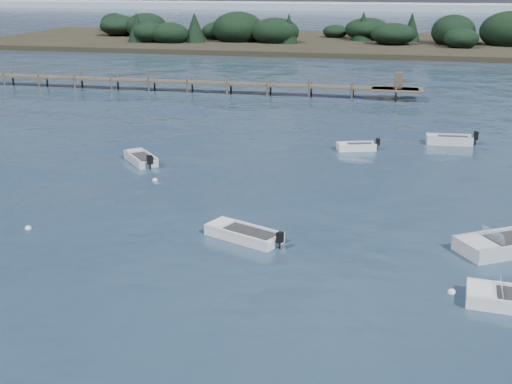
% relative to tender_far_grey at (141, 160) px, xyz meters
% --- Properties ---
extents(ground, '(400.00, 400.00, 0.00)m').
position_rel_tender_far_grey_xyz_m(ground, '(12.12, 38.78, -0.16)').
color(ground, '#182838').
rests_on(ground, ground).
extents(tender_far_grey, '(3.05, 3.22, 1.14)m').
position_rel_tender_far_grey_xyz_m(tender_far_grey, '(0.00, 0.00, 0.00)').
color(tender_far_grey, '#ACB2B4').
rests_on(tender_far_grey, ground).
extents(tender_far_white, '(3.03, 1.80, 1.02)m').
position_rel_tender_far_grey_xyz_m(tender_far_white, '(13.54, 6.26, -0.02)').
color(tender_far_white, silver).
rests_on(tender_far_white, ground).
extents(dinghy_mid_grey, '(3.96, 2.72, 1.00)m').
position_rel_tender_far_grey_xyz_m(dinghy_mid_grey, '(9.56, -11.05, -0.02)').
color(dinghy_mid_grey, silver).
rests_on(dinghy_mid_grey, ground).
extents(tender_far_grey_b, '(3.64, 1.48, 1.24)m').
position_rel_tender_far_grey_xyz_m(tender_far_grey_b, '(20.01, 9.47, 0.02)').
color(tender_far_grey_b, '#ACB2B4').
rests_on(tender_far_grey_b, ground).
extents(dinghy_mid_white_b, '(5.31, 4.29, 1.36)m').
position_rel_tender_far_grey_xyz_m(dinghy_mid_white_b, '(21.52, -9.71, 0.02)').
color(dinghy_mid_white_b, '#ACB2B4').
rests_on(dinghy_mid_white_b, ground).
extents(buoy_b, '(0.32, 0.32, 0.32)m').
position_rel_tender_far_grey_xyz_m(buoy_b, '(18.63, -14.58, -0.16)').
color(buoy_b, silver).
rests_on(buoy_b, ground).
extents(buoy_c, '(0.32, 0.32, 0.32)m').
position_rel_tender_far_grey_xyz_m(buoy_c, '(-0.88, -12.11, -0.16)').
color(buoy_c, silver).
rests_on(buoy_c, ground).
extents(buoy_e, '(0.32, 0.32, 0.32)m').
position_rel_tender_far_grey_xyz_m(buoy_e, '(14.57, 6.71, -0.16)').
color(buoy_e, silver).
rests_on(buoy_e, ground).
extents(buoy_extra_a, '(0.32, 0.32, 0.32)m').
position_rel_tender_far_grey_xyz_m(buoy_extra_a, '(2.33, -3.53, -0.16)').
color(buoy_extra_a, silver).
rests_on(buoy_extra_a, ground).
extents(jetty, '(64.50, 3.20, 3.40)m').
position_rel_tender_far_grey_xyz_m(jetty, '(-9.62, 26.77, 0.82)').
color(jetty, '#4A4336').
rests_on(jetty, ground).
extents(distant_haze, '(280.00, 20.00, 2.40)m').
position_rel_tender_far_grey_xyz_m(distant_haze, '(-77.88, 208.78, -0.16)').
color(distant_haze, '#8C9DAD').
rests_on(distant_haze, ground).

